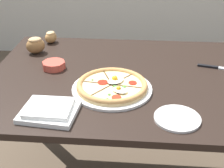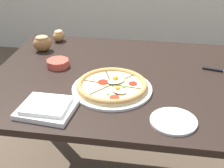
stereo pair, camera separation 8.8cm
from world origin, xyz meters
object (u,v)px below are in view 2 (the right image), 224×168
pizza (112,86)px  ramekin_bowl (58,63)px  side_saucer (174,121)px  dining_table (134,94)px  bread_piece_mid (42,43)px  bread_piece_near (59,35)px  napkin_folded (47,108)px

pizza → ramekin_bowl: size_ratio=3.01×
pizza → side_saucer: (0.26, -0.20, -0.01)m
pizza → side_saucer: bearing=-37.3°
dining_table → bread_piece_mid: (-0.53, 0.23, 0.14)m
pizza → bread_piece_near: bearing=127.5°
ramekin_bowl → bread_piece_mid: bread_piece_mid is taller
pizza → napkin_folded: size_ratio=1.54×
dining_table → side_saucer: size_ratio=7.81×
napkin_folded → bread_piece_near: 0.75m
pizza → ramekin_bowl: bearing=148.1°
side_saucer → pizza: bearing=142.7°
dining_table → pizza: pizza is taller
bread_piece_mid → dining_table: bearing=-23.4°
bread_piece_mid → pizza: bearing=-39.6°
napkin_folded → bread_piece_near: bread_piece_near is taller
dining_table → pizza: size_ratio=3.92×
dining_table → side_saucer: 0.39m
dining_table → ramekin_bowl: bearing=172.6°
dining_table → bread_piece_mid: 0.60m
bread_piece_mid → side_saucer: bearing=-38.8°
pizza → bread_piece_near: size_ratio=3.64×
ramekin_bowl → bread_piece_mid: 0.23m
dining_table → ramekin_bowl: 0.41m
dining_table → side_saucer: (0.17, -0.34, 0.10)m
dining_table → napkin_folded: size_ratio=6.03×
ramekin_bowl → side_saucer: ramekin_bowl is taller
pizza → napkin_folded: pizza is taller
pizza → bread_piece_near: 0.66m
pizza → bread_piece_near: bread_piece_near is taller
napkin_folded → bread_piece_near: (-0.18, 0.73, 0.02)m
ramekin_bowl → bread_piece_near: (-0.10, 0.34, 0.02)m
napkin_folded → bread_piece_mid: (-0.22, 0.57, 0.03)m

